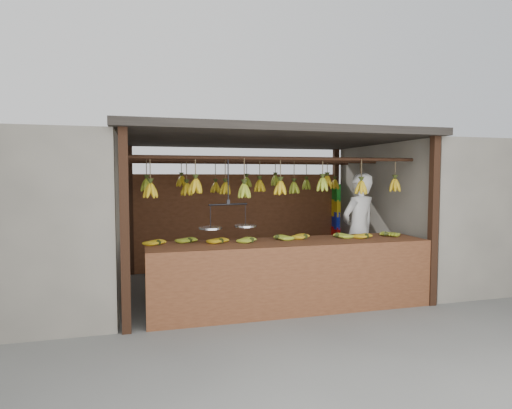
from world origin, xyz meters
name	(u,v)px	position (x,y,z in m)	size (l,w,h in m)	color
ground	(261,287)	(0.00, 0.00, 0.00)	(80.00, 80.00, 0.00)	#5B5B57
stall	(256,163)	(0.00, 0.33, 1.97)	(4.30, 3.30, 2.40)	black
neighbor_left	(5,222)	(-3.60, 0.00, 1.15)	(3.00, 3.00, 2.30)	slate
neighbor_right	(454,210)	(3.60, 0.00, 1.15)	(3.00, 3.00, 2.30)	slate
counter	(292,257)	(0.07, -1.23, 0.72)	(3.73, 0.85, 0.96)	brown
hanging_bananas	(261,186)	(0.00, -0.01, 1.62)	(3.64, 2.21, 0.40)	gold
balance_scale	(228,224)	(-0.73, -1.00, 1.15)	(0.78, 0.41, 0.91)	black
vendor	(359,231)	(1.49, -0.39, 0.90)	(0.66, 0.43, 1.81)	white
bag_bundles	(336,214)	(1.94, 1.35, 1.01)	(0.08, 0.26, 1.20)	#199926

